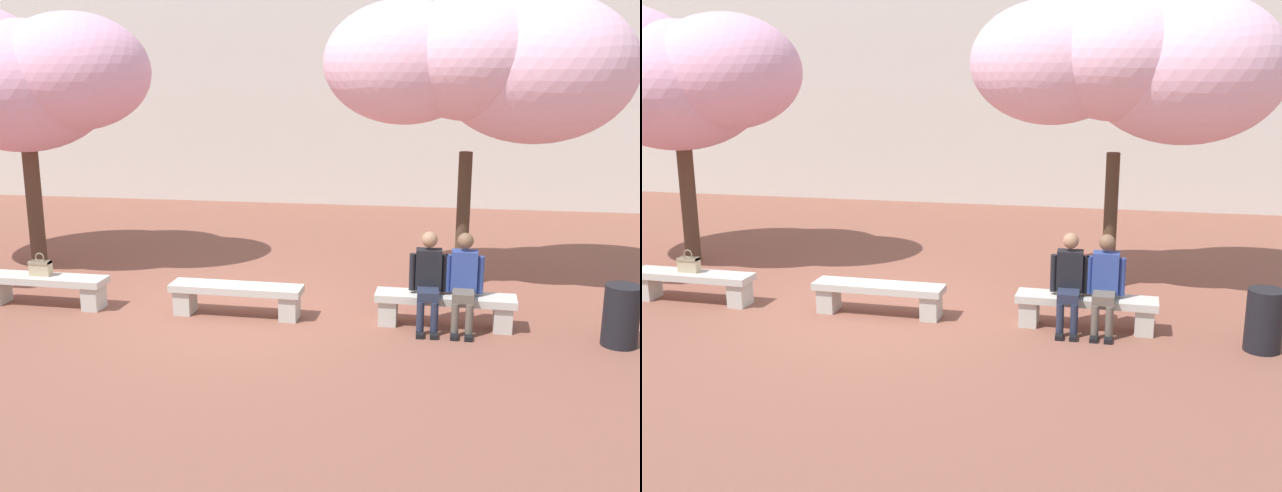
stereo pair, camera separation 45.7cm
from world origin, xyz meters
TOP-DOWN VIEW (x-y plane):
  - ground_plane at (0.00, 0.00)m, footprint 100.00×100.00m
  - stone_bench_west_end at (-2.86, 0.00)m, footprint 1.86×0.47m
  - stone_bench_near_west at (0.00, 0.00)m, footprint 1.86×0.47m
  - stone_bench_center at (2.86, 0.00)m, footprint 1.86×0.47m
  - person_seated_left at (2.63, -0.05)m, footprint 0.51×0.69m
  - person_seated_right at (3.09, -0.05)m, footprint 0.51×0.69m
  - handbag at (-2.91, 0.01)m, footprint 0.30×0.15m
  - cherry_tree_main at (3.35, 2.06)m, footprint 4.64×2.87m
  - cherry_tree_secondary at (-4.30, 2.02)m, footprint 4.65×3.23m
  - trash_bin at (5.02, -0.34)m, footprint 0.44×0.44m

SIDE VIEW (x-z plane):
  - ground_plane at x=0.00m, z-range 0.00..0.00m
  - stone_bench_west_end at x=-2.86m, z-range 0.08..0.53m
  - stone_bench_near_west at x=0.00m, z-range 0.08..0.53m
  - stone_bench_center at x=2.86m, z-range 0.08..0.53m
  - trash_bin at x=5.02m, z-range 0.00..0.78m
  - handbag at x=-2.91m, z-range 0.41..0.75m
  - person_seated_left at x=2.63m, z-range 0.05..1.34m
  - person_seated_right at x=3.09m, z-range 0.05..1.34m
  - cherry_tree_secondary at x=-4.30m, z-range 1.00..5.43m
  - cherry_tree_main at x=3.35m, z-range 1.17..5.65m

